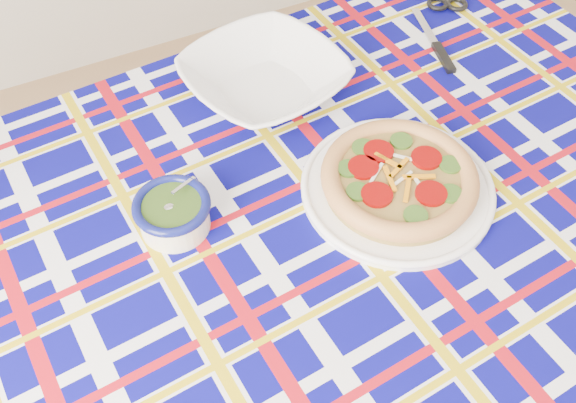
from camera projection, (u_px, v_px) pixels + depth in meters
name	position (u px, v px, depth m)	size (l,w,h in m)	color
dining_table	(297.00, 263.00, 1.12)	(1.76, 1.18, 0.79)	brown
tablecloth	(298.00, 255.00, 1.10)	(1.72, 1.09, 0.11)	#070566
main_focaccia_plate	(399.00, 179.00, 1.09)	(0.34, 0.34, 0.07)	olive
pesto_bowl	(173.00, 212.00, 1.04)	(0.13, 0.13, 0.08)	#1F370F
serving_bowl	(265.00, 79.00, 1.25)	(0.30, 0.30, 0.07)	white
table_knife	(426.00, 28.00, 1.40)	(0.24, 0.02, 0.01)	silver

